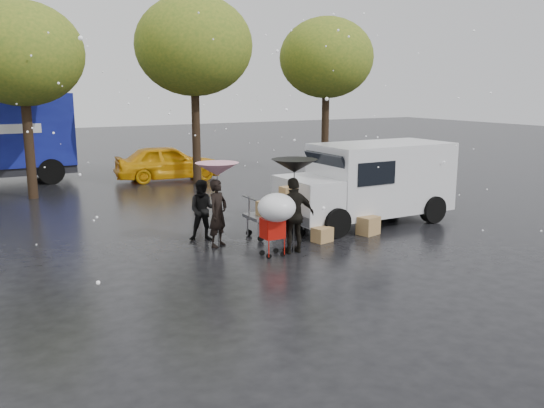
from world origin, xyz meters
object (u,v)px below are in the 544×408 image
vendor_cart (278,208)px  white_van (370,181)px  person_pink (218,213)px  shopping_cart (276,211)px  yellow_taxi (168,162)px  person_black (294,215)px

vendor_cart → white_van: size_ratio=0.31×
person_pink → shopping_cart: (0.72, -1.51, 0.26)m
yellow_taxi → vendor_cart: bearing=-176.3°
person_pink → shopping_cart: person_pink is taller
person_pink → yellow_taxi: size_ratio=0.38×
person_black → vendor_cart: (0.47, 1.52, -0.15)m
shopping_cart → yellow_taxi: bearing=82.4°
shopping_cart → white_van: bearing=23.7°
white_van → vendor_cart: bearing=-178.6°
person_black → white_van: white_van is taller
yellow_taxi → white_van: bearing=-159.4°
vendor_cart → shopping_cart: (-1.03, -1.69, 0.34)m
vendor_cart → yellow_taxi: yellow_taxi is taller
person_pink → vendor_cart: 1.76m
person_pink → yellow_taxi: 10.40m
vendor_cart → white_van: 3.02m
person_black → white_van: bearing=-152.7°
person_black → shopping_cart: size_ratio=1.19×
person_pink → vendor_cart: size_ratio=1.06×
person_black → white_van: (3.46, 1.59, 0.29)m
white_van → person_pink: bearing=-177.0°
vendor_cart → white_van: bearing=1.4°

